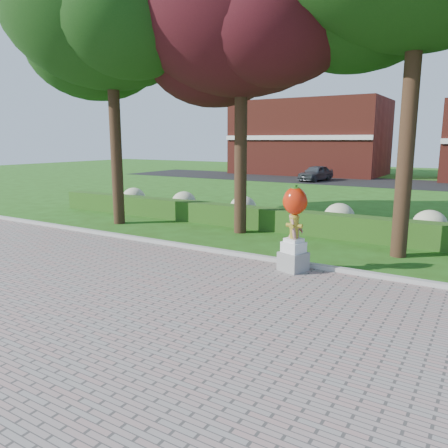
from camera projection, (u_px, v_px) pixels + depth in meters
name	position (u px, v px, depth m)	size (l,w,h in m)	color
ground	(186.00, 290.00, 9.75)	(100.00, 100.00, 0.00)	#275014
walkway	(24.00, 367.00, 6.39)	(40.00, 14.00, 0.04)	gray
curb	(250.00, 256.00, 12.24)	(40.00, 0.18, 0.15)	#ADADA5
lawn_hedge	(303.00, 222.00, 15.53)	(24.00, 0.70, 0.80)	#224B15
hydrangea_row	(328.00, 216.00, 16.05)	(20.10, 1.10, 0.99)	beige
street	(405.00, 184.00, 33.19)	(50.00, 8.00, 0.02)	black
building_left	(310.00, 138.00, 42.68)	(14.00, 8.00, 7.00)	maroon
tree_far_left	(109.00, 12.00, 16.15)	(9.00, 7.68, 11.66)	black
tree_mid_left	(240.00, 18.00, 14.53)	(8.25, 7.04, 10.69)	black
hydrant_sculpture	(294.00, 226.00, 10.84)	(0.74, 0.74, 2.17)	gray
woman	(294.00, 235.00, 10.99)	(0.64, 0.42, 1.77)	tan
parked_car	(316.00, 173.00, 35.36)	(1.50, 3.72, 1.27)	#44474C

